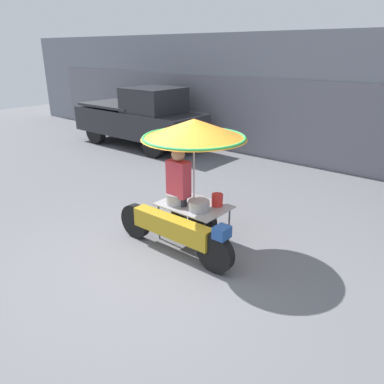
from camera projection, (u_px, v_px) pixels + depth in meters
name	position (u px, v px, depth m)	size (l,w,h in m)	color
ground_plane	(156.00, 262.00, 5.93)	(36.00, 36.00, 0.00)	slate
shopfront_building	(340.00, 100.00, 10.70)	(28.00, 2.06, 3.64)	gray
vendor_motorcycle_cart	(191.00, 154.00, 6.00)	(2.37, 1.71, 2.14)	black
vendor_person	(179.00, 190.00, 6.31)	(0.38, 0.22, 1.67)	#2D2D33
pickup_truck	(141.00, 118.00, 12.67)	(4.83, 1.76, 2.02)	black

